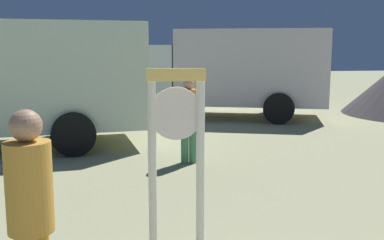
# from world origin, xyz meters

# --- Properties ---
(standing_clock) EXTENTS (0.48, 0.14, 2.02)m
(standing_clock) POSITION_xyz_m (-0.90, 2.87, 1.26)
(standing_clock) COLOR white
(standing_clock) RESTS_ON ground_plane
(person_near_clock) EXTENTS (0.34, 0.34, 1.75)m
(person_near_clock) POSITION_xyz_m (-2.01, 2.58, 0.98)
(person_near_clock) COLOR orange
(person_near_clock) RESTS_ON ground_plane
(person_distant) EXTENTS (0.31, 0.31, 1.63)m
(person_distant) POSITION_xyz_m (-0.04, 7.68, 0.91)
(person_distant) COLOR #4C915F
(person_distant) RESTS_ON ground_plane
(box_truck_far) EXTENTS (6.87, 4.37, 2.73)m
(box_truck_far) POSITION_xyz_m (2.14, 13.35, 1.51)
(box_truck_far) COLOR silver
(box_truck_far) RESTS_ON ground_plane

